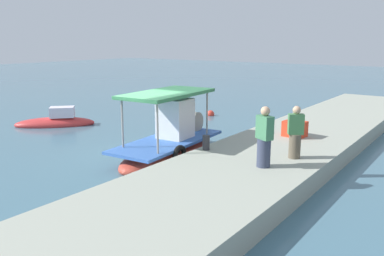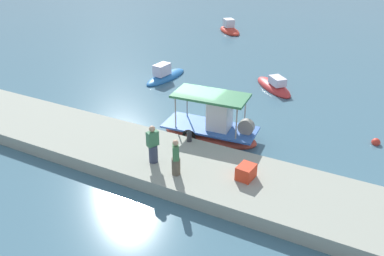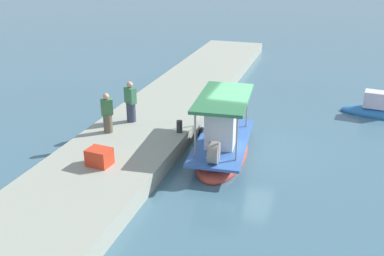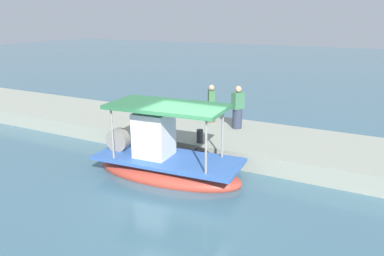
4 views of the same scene
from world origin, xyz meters
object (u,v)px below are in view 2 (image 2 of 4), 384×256
object	(u,v)px
fisherman_by_crate	(153,146)
moored_boat_near	(230,30)
mooring_bollard	(189,137)
main_fishing_boat	(212,129)
marker_buoy	(376,142)
cargo_crate	(246,172)
fisherman_near_bollard	(176,159)
moored_boat_mid	(165,76)
moored_boat_far	(274,86)

from	to	relation	value
fisherman_by_crate	moored_boat_near	xyz separation A→B (m)	(-6.90, 24.93, -1.22)
mooring_bollard	moored_boat_near	bearing A→B (deg)	108.20
main_fishing_boat	fisherman_by_crate	xyz separation A→B (m)	(-0.86, -4.22, 0.96)
marker_buoy	moored_boat_near	world-z (taller)	moored_boat_near
mooring_bollard	marker_buoy	distance (m)	9.54
mooring_bollard	cargo_crate	size ratio (longest dim) A/B	0.62
main_fishing_boat	fisherman_by_crate	world-z (taller)	main_fishing_boat
main_fishing_boat	moored_boat_near	bearing A→B (deg)	110.52
fisherman_by_crate	marker_buoy	distance (m)	11.44
fisherman_near_bollard	moored_boat_near	size ratio (longest dim) A/B	0.45
fisherman_by_crate	moored_boat_mid	distance (m)	12.11
marker_buoy	mooring_bollard	bearing A→B (deg)	-147.35
cargo_crate	moored_boat_mid	size ratio (longest dim) A/B	0.19
cargo_crate	main_fishing_boat	bearing A→B (deg)	132.28
cargo_crate	moored_boat_near	distance (m)	26.61
main_fishing_boat	moored_boat_near	xyz separation A→B (m)	(-7.75, 20.71, -0.26)
moored_boat_far	fisherman_by_crate	bearing A→B (deg)	-97.72
main_fishing_boat	moored_boat_near	size ratio (longest dim) A/B	1.43
moored_boat_far	fisherman_near_bollard	bearing A→B (deg)	-91.37
moored_boat_far	main_fishing_boat	bearing A→B (deg)	-95.72
marker_buoy	moored_boat_far	size ratio (longest dim) A/B	0.12
marker_buoy	cargo_crate	bearing A→B (deg)	-123.33
cargo_crate	moored_boat_far	size ratio (longest dim) A/B	0.21
fisherman_near_bollard	moored_boat_far	size ratio (longest dim) A/B	0.44
fisherman_by_crate	mooring_bollard	distance (m)	2.49
mooring_bollard	marker_buoy	size ratio (longest dim) A/B	1.12
fisherman_near_bollard	main_fishing_boat	bearing A→B (deg)	96.28
mooring_bollard	cargo_crate	world-z (taller)	cargo_crate
moored_boat_mid	marker_buoy	bearing A→B (deg)	-12.12
main_fishing_boat	moored_boat_mid	distance (m)	9.19
cargo_crate	moored_boat_near	size ratio (longest dim) A/B	0.22
fisherman_by_crate	moored_boat_mid	xyz separation A→B (m)	(-5.78, 10.57, -1.24)
fisherman_by_crate	cargo_crate	world-z (taller)	fisherman_by_crate
moored_boat_near	moored_boat_far	world-z (taller)	moored_boat_near
fisherman_near_bollard	moored_boat_near	bearing A→B (deg)	108.07
main_fishing_boat	mooring_bollard	xyz separation A→B (m)	(-0.33, -1.85, 0.40)
fisherman_by_crate	mooring_bollard	bearing A→B (deg)	77.50
cargo_crate	moored_boat_near	xyz separation A→B (m)	(-10.96, 24.24, -0.71)
fisherman_near_bollard	moored_boat_mid	size ratio (longest dim) A/B	0.39
mooring_bollard	moored_boat_mid	world-z (taller)	moored_boat_mid
moored_boat_mid	cargo_crate	bearing A→B (deg)	-45.09
cargo_crate	marker_buoy	bearing A→B (deg)	56.67
marker_buoy	moored_boat_near	size ratio (longest dim) A/B	0.12
cargo_crate	moored_boat_far	bearing A→B (deg)	101.63
main_fishing_boat	marker_buoy	xyz separation A→B (m)	(7.67, 3.28, -0.39)
moored_boat_mid	moored_boat_far	size ratio (longest dim) A/B	1.12
marker_buoy	fisherman_near_bollard	bearing A→B (deg)	-132.28
main_fishing_boat	mooring_bollard	bearing A→B (deg)	-100.22
moored_boat_near	fisherman_near_bollard	bearing A→B (deg)	-71.93
moored_boat_near	moored_boat_mid	xyz separation A→B (m)	(1.11, -14.36, -0.02)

